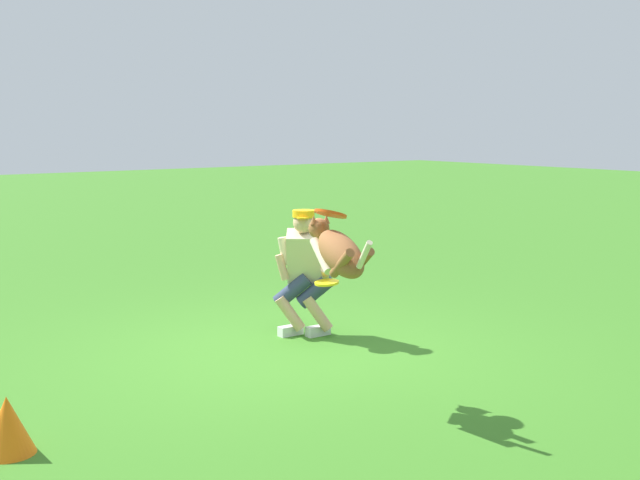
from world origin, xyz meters
TOP-DOWN VIEW (x-y plane):
  - ground_plane at (0.00, 0.00)m, footprint 60.00×60.00m
  - person at (-0.48, -0.46)m, footprint 0.60×0.71m
  - dog at (0.48, 1.33)m, footprint 0.41×1.04m
  - frisbee_flying at (0.43, 1.17)m, footprint 0.35×0.36m
  - frisbee_held at (-0.47, -0.08)m, footprint 0.33×0.33m
  - training_cone at (2.83, 0.85)m, footprint 0.35×0.35m

SIDE VIEW (x-z plane):
  - ground_plane at x=0.00m, z-range 0.00..0.00m
  - training_cone at x=2.83m, z-range 0.00..0.39m
  - frisbee_held at x=-0.47m, z-range 0.58..0.64m
  - person at x=-0.48m, z-range 0.05..1.34m
  - dog at x=0.48m, z-range 0.94..1.42m
  - frisbee_flying at x=0.43m, z-range 1.39..1.52m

